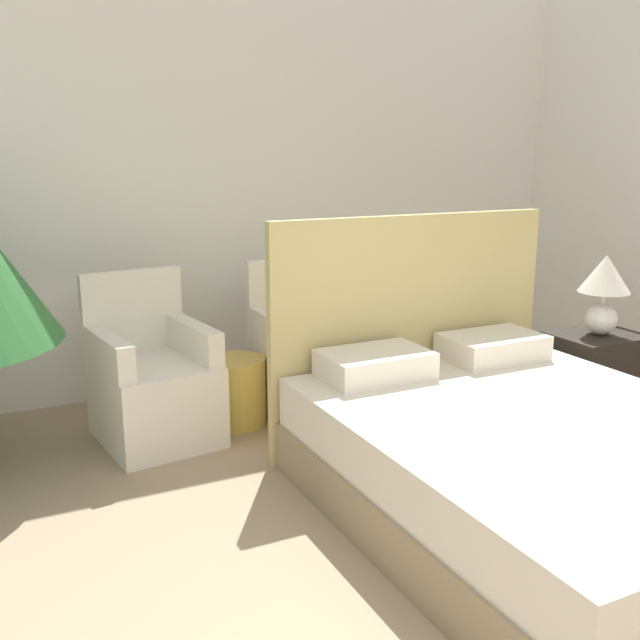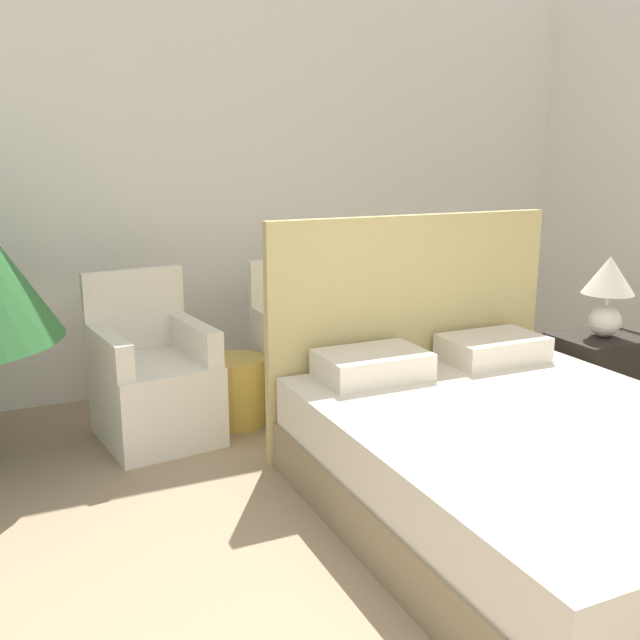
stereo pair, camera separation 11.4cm
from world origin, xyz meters
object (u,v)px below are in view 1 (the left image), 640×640
bed (530,457)px  armchair_near_window_right (310,366)px  armchair_near_window_left (154,389)px  nightstand (594,377)px  table_lamp (604,285)px  side_table (235,391)px

bed → armchair_near_window_right: size_ratio=2.30×
armchair_near_window_left → nightstand: size_ratio=1.74×
armchair_near_window_left → table_lamp: bearing=-27.2°
armchair_near_window_right → side_table: size_ratio=2.31×
armchair_near_window_left → table_lamp: size_ratio=1.97×
bed → armchair_near_window_right: 1.69m
nightstand → table_lamp: table_lamp is taller
table_lamp → side_table: bearing=155.3°
armchair_near_window_right → table_lamp: bearing=-30.3°
bed → armchair_near_window_left: (-1.34, 1.66, 0.02)m
nightstand → side_table: size_ratio=1.33×
armchair_near_window_right → side_table: armchair_near_window_right is taller
bed → side_table: 1.88m
bed → armchair_near_window_left: bearing=128.9°
nightstand → side_table: nightstand is taller
nightstand → side_table: 2.24m
bed → side_table: bearing=116.4°
armchair_near_window_right → table_lamp: size_ratio=1.97×
table_lamp → armchair_near_window_right: bearing=149.2°
armchair_near_window_left → armchair_near_window_right: size_ratio=1.00×
armchair_near_window_right → nightstand: (1.54, -0.91, -0.03)m
armchair_near_window_right → table_lamp: table_lamp is taller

